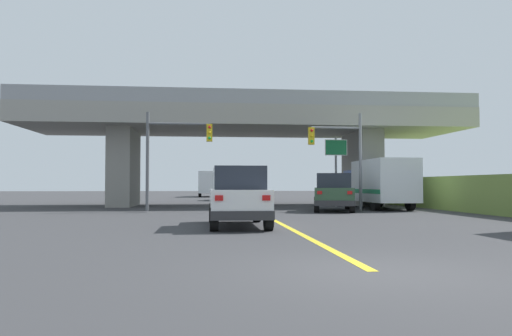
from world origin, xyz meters
TOP-DOWN VIEW (x-y plane):
  - ground at (0.00, 25.97)m, footprint 160.00×160.00m
  - overpass_bridge at (0.00, 25.97)m, footprint 29.08×8.37m
  - lane_divider_stripe at (0.00, 11.69)m, footprint 0.20×23.38m
  - suv_lead at (-1.63, 9.01)m, footprint 1.93×4.73m
  - suv_crossing at (4.11, 18.34)m, footprint 2.96×5.00m
  - box_truck at (7.50, 20.53)m, footprint 2.33×7.20m
  - sedan_oncoming at (-0.87, 37.38)m, footprint 1.90×4.50m
  - traffic_signal_nearside at (4.86, 19.04)m, footprint 3.05×0.36m
  - traffic_signal_farside at (-4.64, 19.37)m, footprint 3.59×0.36m
  - highway_sign at (5.60, 23.24)m, footprint 1.45×0.17m
  - semi_truck_distant at (-2.42, 51.27)m, footprint 2.33×6.89m

SIDE VIEW (x-z plane):
  - ground at x=0.00m, z-range 0.00..0.00m
  - lane_divider_stripe at x=0.00m, z-range 0.00..0.01m
  - sedan_oncoming at x=-0.87m, z-range 0.00..2.02m
  - suv_lead at x=-1.63m, z-range 0.00..2.02m
  - suv_crossing at x=4.11m, z-range 0.01..2.03m
  - box_truck at x=7.50m, z-range 0.10..2.96m
  - semi_truck_distant at x=-2.42m, z-range 0.09..3.05m
  - highway_sign at x=5.60m, z-range 1.02..5.51m
  - traffic_signal_nearside at x=4.86m, z-range 0.67..6.09m
  - traffic_signal_farside at x=-4.64m, z-range 0.78..6.16m
  - overpass_bridge at x=0.00m, z-range 1.51..8.76m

